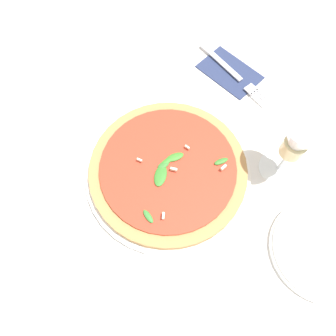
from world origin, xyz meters
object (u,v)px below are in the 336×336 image
object	(u,v)px
wine_glass	(297,142)
side_plate_white	(322,249)
pizza_arugula_main	(168,171)
fork	(232,72)

from	to	relation	value
wine_glass	side_plate_white	world-z (taller)	wine_glass
pizza_arugula_main	wine_glass	size ratio (longest dim) A/B	2.02
fork	pizza_arugula_main	bearing A→B (deg)	-68.47
pizza_arugula_main	fork	xyz separation A→B (m)	(-0.03, 0.30, -0.01)
side_plate_white	fork	bearing A→B (deg)	144.61
wine_glass	side_plate_white	distance (m)	0.20
wine_glass	pizza_arugula_main	bearing A→B (deg)	-139.48
pizza_arugula_main	fork	size ratio (longest dim) A/B	1.49
wine_glass	side_plate_white	xyz separation A→B (m)	(0.14, -0.10, -0.10)
wine_glass	fork	distance (m)	0.28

